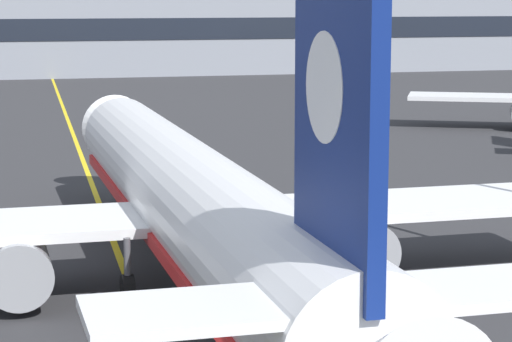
# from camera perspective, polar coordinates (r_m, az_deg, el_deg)

# --- Properties ---
(taxiway_centreline) EXTENTS (6.80, 179.89, 0.01)m
(taxiway_centreline) POSITION_cam_1_polar(r_m,az_deg,el_deg) (56.09, -8.55, -1.57)
(taxiway_centreline) COLOR yellow
(taxiway_centreline) RESTS_ON ground
(airliner_foreground) EXTENTS (32.04, 41.43, 11.65)m
(airliner_foreground) POSITION_cam_1_polar(r_m,az_deg,el_deg) (37.97, -3.54, -1.63)
(airliner_foreground) COLOR white
(airliner_foreground) RESTS_ON ground
(safety_cone_by_nose_gear) EXTENTS (0.44, 0.44, 0.55)m
(safety_cone_by_nose_gear) POSITION_cam_1_polar(r_m,az_deg,el_deg) (55.18, -6.52, -1.44)
(safety_cone_by_nose_gear) COLOR orange
(safety_cone_by_nose_gear) RESTS_ON ground
(terminal_building) EXTENTS (141.92, 12.40, 12.07)m
(terminal_building) POSITION_cam_1_polar(r_m,az_deg,el_deg) (142.99, -12.09, 7.48)
(terminal_building) COLOR gray
(terminal_building) RESTS_ON ground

